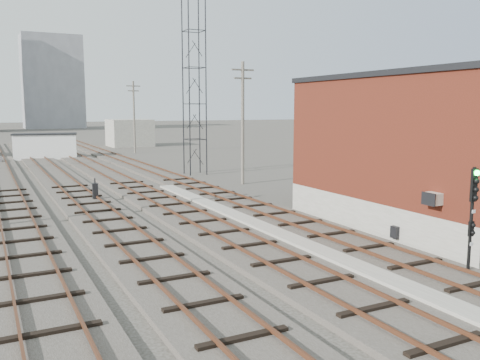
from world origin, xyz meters
TOP-DOWN VIEW (x-y plane):
  - ground at (0.00, 60.00)m, footprint 320.00×320.00m
  - track_right at (2.50, 39.00)m, footprint 3.20×90.00m
  - track_mid_right at (-1.50, 39.00)m, footprint 3.20×90.00m
  - track_mid_left at (-5.50, 39.00)m, footprint 3.20×90.00m
  - track_left at (-9.50, 39.00)m, footprint 3.20×90.00m
  - platform_curb at (0.50, 14.00)m, footprint 0.90×28.00m
  - brick_building at (7.50, 12.00)m, footprint 6.54×12.20m
  - lattice_tower at (5.50, 35.00)m, footprint 1.60×1.60m
  - utility_pole_right_a at (6.50, 28.00)m, footprint 1.80×0.24m
  - utility_pole_right_b at (6.50, 58.00)m, footprint 1.80×0.24m
  - apartment_right at (8.00, 150.00)m, footprint 16.00×12.00m
  - shed_right at (9.00, 70.00)m, footprint 6.00×6.00m
  - signal_mast at (3.70, 5.78)m, footprint 0.40×0.40m
  - switch_stand at (-4.83, 25.46)m, footprint 0.32×0.32m
  - site_trailer at (-4.45, 55.22)m, footprint 7.17×3.99m

SIDE VIEW (x-z plane):
  - ground at x=0.00m, z-range 0.00..0.00m
  - track_right at x=2.50m, z-range -0.09..0.30m
  - track_mid_right at x=-1.50m, z-range -0.09..0.30m
  - track_mid_left at x=-5.50m, z-range -0.09..0.30m
  - track_left at x=-9.50m, z-range -0.09..0.30m
  - platform_curb at x=0.50m, z-range 0.00..0.26m
  - switch_stand at x=-4.83m, z-range -0.04..1.31m
  - site_trailer at x=-4.45m, z-range 0.01..2.87m
  - shed_right at x=9.00m, z-range 0.00..4.00m
  - signal_mast at x=3.70m, z-range 0.28..3.98m
  - brick_building at x=7.50m, z-range 0.02..7.24m
  - utility_pole_right_a at x=6.50m, z-range 0.30..9.30m
  - utility_pole_right_b at x=6.50m, z-range 0.30..9.30m
  - lattice_tower at x=5.50m, z-range 0.00..15.00m
  - apartment_right at x=8.00m, z-range 0.00..26.00m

